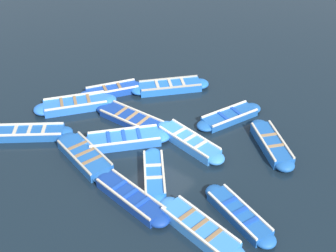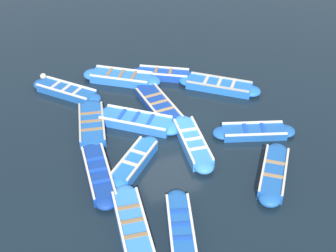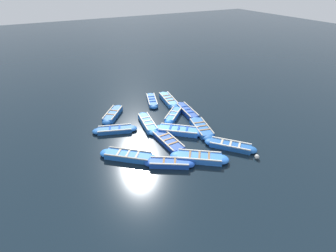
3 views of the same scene
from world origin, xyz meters
The scene contains 16 objects.
ground_plane centered at (0.00, 0.00, 0.00)m, with size 120.00×120.00×0.00m, color black.
boat_near_quay centered at (0.61, -1.22, 0.19)m, with size 1.24×3.71×0.45m.
boat_bow_out centered at (-1.87, -1.43, 0.19)m, with size 2.79×2.67×0.44m.
boat_outer_right centered at (0.34, 1.77, 0.15)m, with size 1.18×3.92×0.36m.
boat_stern_in centered at (-1.00, 0.97, 0.19)m, with size 3.61×3.21×0.45m.
boat_far_corner centered at (-0.49, 4.53, 0.20)m, with size 3.63×2.95×0.46m.
boat_centre centered at (-2.76, 1.45, 0.18)m, with size 1.72×3.77×0.42m.
boat_alongside centered at (-3.30, -1.53, 0.18)m, with size 1.11×3.74×0.42m.
boat_end_of_row centered at (2.61, -3.94, 0.20)m, with size 2.75×3.18×0.46m.
boat_broadside centered at (-1.53, -4.98, 0.17)m, with size 1.72×3.44×0.40m.
boat_tucked centered at (3.52, 2.16, 0.19)m, with size 3.52×3.15×0.43m.
boat_mid_row centered at (1.48, 4.10, 0.18)m, with size 3.12×2.26×0.42m.
boat_inner_gap centered at (-2.94, -4.33, 0.20)m, with size 1.33×3.82×0.46m.
boat_outer_left centered at (3.23, -1.49, 0.16)m, with size 3.47×1.87×0.38m.
boat_drifting centered at (-3.17, 4.38, 0.18)m, with size 2.97×3.21×0.42m.
buoy_orange_near centered at (-3.92, 6.16, 0.15)m, with size 0.30×0.30×0.30m, color silver.
Camera 3 is at (7.69, 15.60, 10.53)m, focal length 28.00 mm.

